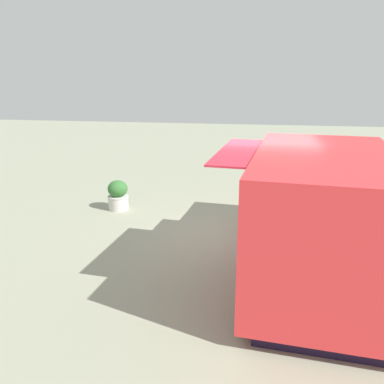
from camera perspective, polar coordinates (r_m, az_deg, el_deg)
The scene contains 4 objects.
ground_plane at distance 8.94m, azimuth 7.83°, elevation -6.83°, with size 40.00×40.00×0.00m, color #979B82.
food_truck at distance 7.58m, azimuth 17.17°, elevation -2.71°, with size 5.65×3.14×2.32m.
person_customer at distance 11.99m, azimuth 14.69°, elevation 0.49°, with size 0.78×0.62×0.84m.
planter_flowering_near at distance 10.91m, azimuth -10.30°, elevation -0.42°, with size 0.55×0.55×0.78m.
Camera 1 is at (8.21, 0.05, 3.54)m, focal length 38.21 mm.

